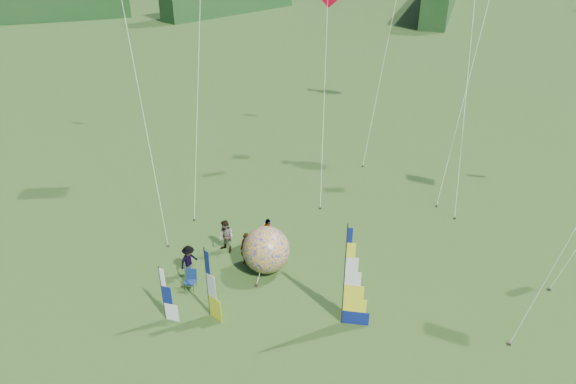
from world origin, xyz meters
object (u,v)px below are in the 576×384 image
(side_banner_left, at_px, (207,284))
(bol_inflatable, at_px, (266,250))
(spectator_b, at_px, (226,237))
(camp_chair, at_px, (190,280))
(spectator_a, at_px, (247,249))
(side_banner_far, at_px, (162,294))
(feather_banner_main, at_px, (344,278))
(spectator_d, at_px, (268,233))
(spectator_c, at_px, (189,261))
(kite_whale, at_px, (472,44))

(side_banner_left, relative_size, bol_inflatable, 1.50)
(bol_inflatable, xyz_separation_m, spectator_b, (-2.57, 0.76, -0.25))
(bol_inflatable, distance_m, camp_chair, 3.97)
(spectator_a, bearing_deg, side_banner_far, -112.82)
(feather_banner_main, bearing_deg, spectator_d, 129.36)
(bol_inflatable, relative_size, spectator_c, 1.42)
(bol_inflatable, bearing_deg, side_banner_left, -106.95)
(feather_banner_main, height_order, side_banner_far, feather_banner_main)
(feather_banner_main, relative_size, side_banner_far, 1.77)
(feather_banner_main, distance_m, spectator_b, 7.97)
(spectator_c, xyz_separation_m, camp_chair, (0.55, -0.98, -0.34))
(side_banner_far, bearing_deg, feather_banner_main, 15.34)
(side_banner_left, height_order, camp_chair, side_banner_left)
(spectator_b, bearing_deg, spectator_d, 54.06)
(camp_chair, bearing_deg, kite_whale, 48.70)
(spectator_b, distance_m, camp_chair, 3.41)
(side_banner_left, relative_size, spectator_a, 1.96)
(spectator_a, bearing_deg, spectator_d, 74.39)
(spectator_d, xyz_separation_m, kite_whale, (8.84, 12.62, 7.95))
(kite_whale, bearing_deg, camp_chair, -130.97)
(side_banner_far, xyz_separation_m, spectator_d, (2.30, 6.83, -0.57))
(bol_inflatable, height_order, spectator_b, bol_inflatable)
(side_banner_left, relative_size, camp_chair, 3.58)
(feather_banner_main, xyz_separation_m, side_banner_left, (-5.73, -1.42, -0.71))
(feather_banner_main, relative_size, spectator_d, 2.99)
(spectator_b, height_order, kite_whale, kite_whale)
(feather_banner_main, height_order, bol_inflatable, feather_banner_main)
(spectator_b, relative_size, spectator_c, 1.12)
(bol_inflatable, height_order, spectator_c, bol_inflatable)
(feather_banner_main, distance_m, spectator_d, 7.08)
(side_banner_left, bearing_deg, feather_banner_main, 36.32)
(side_banner_left, bearing_deg, spectator_c, 156.32)
(spectator_c, height_order, camp_chair, spectator_c)
(spectator_b, bearing_deg, camp_chair, -74.54)
(spectator_b, relative_size, spectator_d, 1.12)
(side_banner_left, xyz_separation_m, spectator_d, (0.55, 5.96, -0.95))
(spectator_d, bearing_deg, spectator_c, 102.10)
(side_banner_left, bearing_deg, bol_inflatable, 95.47)
(feather_banner_main, xyz_separation_m, spectator_a, (-5.62, 2.65, -1.59))
(bol_inflatable, bearing_deg, camp_chair, -138.15)
(spectator_a, relative_size, spectator_d, 1.09)
(feather_banner_main, relative_size, spectator_b, 2.66)
(spectator_c, bearing_deg, feather_banner_main, -78.00)
(feather_banner_main, xyz_separation_m, spectator_d, (-5.17, 4.54, -1.66))
(spectator_a, height_order, camp_chair, spectator_a)
(feather_banner_main, bearing_deg, kite_whale, 68.58)
(camp_chair, bearing_deg, spectator_c, 110.92)
(kite_whale, bearing_deg, side_banner_far, -127.97)
(spectator_b, bearing_deg, feather_banner_main, -3.75)
(side_banner_left, relative_size, spectator_c, 2.14)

